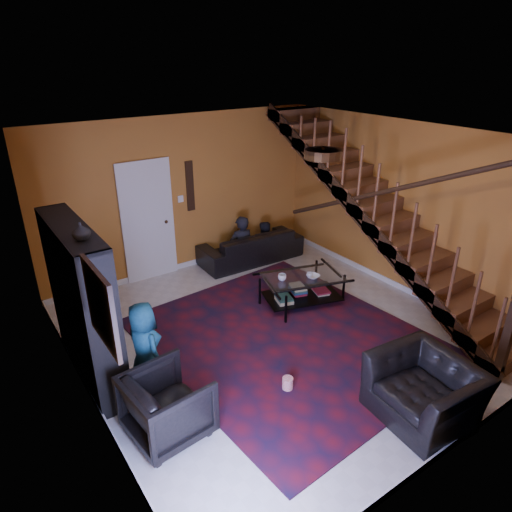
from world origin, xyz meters
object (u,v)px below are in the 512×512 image
Objects in this scene: armchair_left at (168,405)px; coffee_table at (302,288)px; sofa at (251,246)px; bookshelf at (84,307)px; armchair_right at (424,391)px.

coffee_table is (2.95, 1.31, -0.09)m from armchair_left.
armchair_left is 0.57× the size of coffee_table.
bookshelf is at bearing 27.58° from sofa.
armchair_left is at bearing -114.40° from armchair_right.
bookshelf is 1.62m from armchair_left.
bookshelf reaches higher than armchair_right.
sofa is at bearing 81.96° from coffee_table.
sofa is at bearing 175.52° from armchair_right.
armchair_right is at bearing 82.24° from sofa.
armchair_right is (2.42, -1.39, -0.02)m from armchair_left.
armchair_left is (0.35, -1.46, -0.60)m from bookshelf.
armchair_right is 0.76× the size of coffee_table.
bookshelf is at bearing 8.05° from armchair_left.
armchair_left reaches higher than armchair_right.
armchair_left reaches higher than coffee_table.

